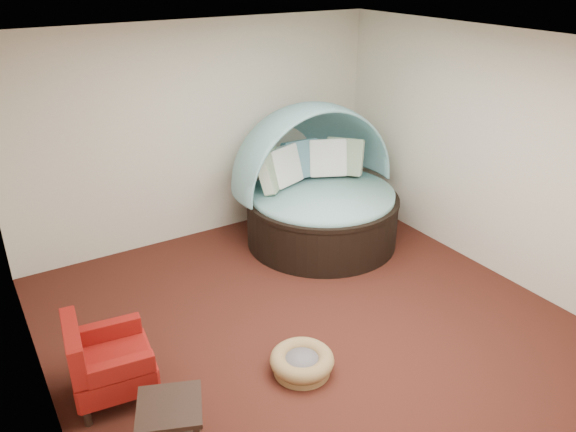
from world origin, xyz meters
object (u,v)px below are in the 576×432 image
side_table (171,421)px  canopy_daybed (318,179)px  red_armchair (105,362)px  pet_basket (302,362)px

side_table → canopy_daybed: bearing=39.0°
red_armchair → canopy_daybed: bearing=32.6°
canopy_daybed → red_armchair: (-3.22, -1.55, -0.48)m
pet_basket → red_armchair: 1.72m
pet_basket → side_table: bearing=-169.8°
pet_basket → side_table: side_table is taller
red_armchair → side_table: (0.25, -0.86, -0.07)m
pet_basket → side_table: (-1.34, -0.24, 0.19)m
pet_basket → side_table: size_ratio=1.26×
canopy_daybed → red_armchair: size_ratio=2.78×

